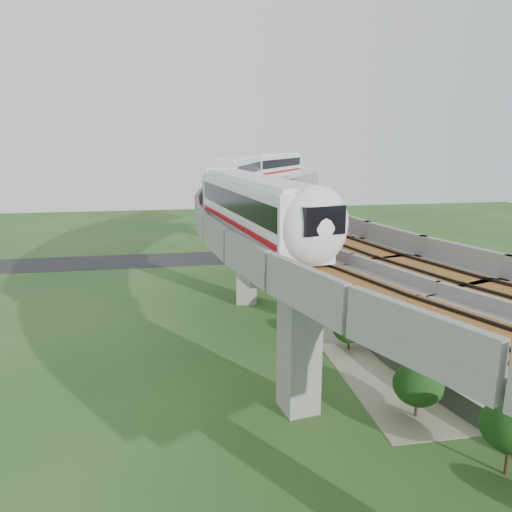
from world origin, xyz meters
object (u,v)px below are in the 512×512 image
object	(u,v)px
car_red	(439,330)
car_dark	(393,331)
car_white	(431,349)
metro_train	(251,178)

from	to	relation	value
car_red	car_dark	distance (m)	3.84
car_white	car_red	bearing A→B (deg)	16.52
car_dark	car_white	bearing A→B (deg)	-170.39
car_red	car_dark	xyz separation A→B (m)	(-3.82, 0.42, 0.01)
car_white	car_red	xyz separation A→B (m)	(2.65, 3.56, -0.03)
car_dark	car_red	bearing A→B (deg)	-103.02
car_red	car_dark	size ratio (longest dim) A/B	0.87
car_white	car_red	size ratio (longest dim) A/B	1.03
metro_train	car_red	distance (m)	22.80
metro_train	car_red	bearing A→B (deg)	-45.74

